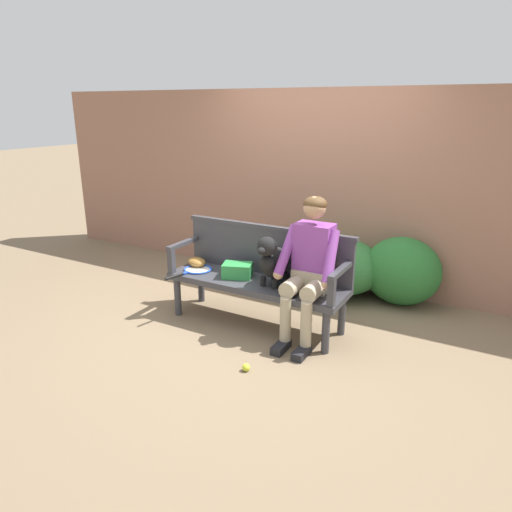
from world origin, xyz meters
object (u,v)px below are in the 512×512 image
Objects in this scene: tennis_racket at (196,270)px; baseball_glove at (197,262)px; tennis_ball at (246,367)px; person_seated at (310,264)px; sports_bag at (237,270)px; dog_on_bench at (273,260)px; garden_bench at (256,286)px.

tennis_racket is 0.15m from baseball_glove.
tennis_racket is at bearing 144.32° from tennis_ball.
person_seated is 1.34m from baseball_glove.
person_seated is at bearing 18.24° from baseball_glove.
tennis_ball is (1.12, -0.87, -0.47)m from baseball_glove.
sports_bag is (-0.77, 0.01, -0.20)m from person_seated.
sports_bag is (0.47, 0.05, 0.06)m from tennis_racket.
dog_on_bench is 0.87× the size of tennis_racket.
sports_bag is 4.24× the size of tennis_ball.
tennis_racket is (-0.87, -0.03, -0.24)m from dog_on_bench.
garden_bench is 3.55× the size of dog_on_bench.
tennis_racket is (-0.68, -0.06, 0.07)m from garden_bench.
baseball_glove is (-0.08, 0.13, 0.04)m from tennis_racket.
tennis_racket is 8.81× the size of tennis_ball.
baseball_glove is (-0.76, 0.07, 0.10)m from garden_bench.
person_seated is at bearing 75.82° from tennis_ball.
dog_on_bench is at bearing 102.16° from tennis_ball.
tennis_racket is 2.64× the size of baseball_glove.
baseball_glove is 1.50m from tennis_ball.
garden_bench is at bearing 5.05° from tennis_racket.
baseball_glove reaches higher than tennis_ball.
garden_bench is 0.37m from dog_on_bench.
sports_bag reaches higher than tennis_ball.
tennis_racket is at bearing -173.47° from sports_bag.
tennis_ball is at bearing -35.68° from tennis_racket.
garden_bench is 0.96m from tennis_ball.
person_seated is at bearing -0.83° from sports_bag.
tennis_ball is at bearing -16.03° from baseball_glove.
person_seated is 20.18× the size of tennis_ball.
garden_bench is 0.24m from sports_bag.
baseball_glove is 0.79× the size of sports_bag.
tennis_racket is 0.48m from sports_bag.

